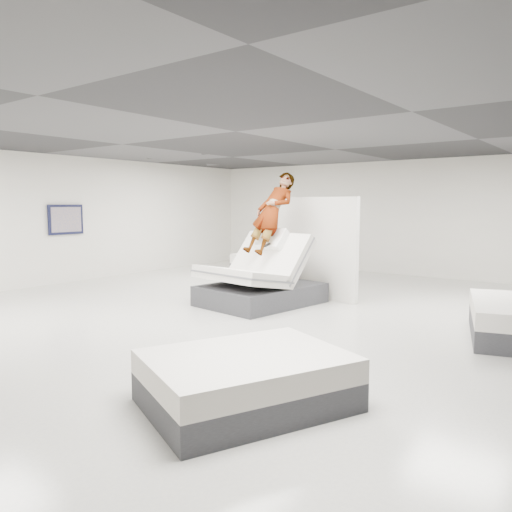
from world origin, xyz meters
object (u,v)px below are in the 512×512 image
at_px(flat_bed_left_far, 276,264).
at_px(person, 271,231).
at_px(hero_bed, 259,282).
at_px(wall_poster, 66,220).
at_px(flat_bed_right_near, 246,380).
at_px(divider_panel, 312,247).
at_px(remote, 267,245).

bearing_deg(flat_bed_left_far, person, -56.75).
bearing_deg(hero_bed, wall_poster, -172.40).
relative_size(hero_bed, wall_poster, 2.57).
relative_size(flat_bed_right_near, wall_poster, 2.44).
bearing_deg(wall_poster, hero_bed, 7.60).
distance_m(divider_panel, flat_bed_left_far, 3.51).
height_order(remote, divider_panel, divider_panel).
distance_m(hero_bed, flat_bed_right_near, 5.01).
bearing_deg(wall_poster, flat_bed_right_near, -21.78).
bearing_deg(hero_bed, flat_bed_right_near, -54.71).
bearing_deg(remote, person, 122.15).
relative_size(hero_bed, divider_panel, 1.04).
bearing_deg(divider_panel, flat_bed_right_near, -55.84).
bearing_deg(flat_bed_left_far, remote, -57.59).
relative_size(person, remote, 13.12).
bearing_deg(flat_bed_right_near, divider_panel, 114.68).
height_order(divider_panel, flat_bed_left_far, divider_panel).
bearing_deg(flat_bed_right_near, remote, 123.39).
bearing_deg(flat_bed_right_near, hero_bed, 125.29).
relative_size(divider_panel, wall_poster, 2.47).
height_order(remote, flat_bed_left_far, remote).
bearing_deg(hero_bed, divider_panel, 73.60).
height_order(remote, wall_poster, wall_poster).
xyz_separation_m(hero_bed, person, (0.05, 0.35, 1.00)).
xyz_separation_m(divider_panel, wall_poster, (-5.90, -2.08, 0.53)).
distance_m(person, flat_bed_left_far, 4.13).
bearing_deg(remote, wall_poster, -165.19).
bearing_deg(divider_panel, wall_poster, -151.11).
xyz_separation_m(remote, divider_panel, (0.18, 1.38, -0.13)).
height_order(person, divider_panel, divider_panel).
height_order(person, remote, person).
xyz_separation_m(divider_panel, flat_bed_left_far, (-2.52, 2.32, -0.78)).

